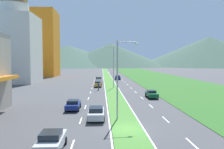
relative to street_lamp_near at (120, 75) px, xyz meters
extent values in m
plane|color=#424244|center=(0.45, -4.05, -5.42)|extent=(600.00, 600.00, 0.00)
cube|color=#477F33|center=(0.45, 55.95, -5.39)|extent=(3.20, 240.00, 0.06)
cube|color=#2D6023|center=(21.05, 55.95, -5.39)|extent=(24.00, 240.00, 0.06)
cube|color=silver|center=(-4.65, -8.32, -5.41)|extent=(0.16, 2.80, 0.01)
cube|color=silver|center=(-4.65, -0.46, -5.41)|extent=(0.16, 2.80, 0.01)
cube|color=silver|center=(-4.65, 7.41, -5.41)|extent=(0.16, 2.80, 0.01)
cube|color=silver|center=(-4.65, 15.27, -5.41)|extent=(0.16, 2.80, 0.01)
cube|color=silver|center=(-4.65, 23.14, -5.41)|extent=(0.16, 2.80, 0.01)
cube|color=silver|center=(-4.65, 31.00, -5.41)|extent=(0.16, 2.80, 0.01)
cube|color=silver|center=(-4.65, 38.87, -5.41)|extent=(0.16, 2.80, 0.01)
cube|color=silver|center=(-4.65, 46.73, -5.41)|extent=(0.16, 2.80, 0.01)
cube|color=silver|center=(-4.65, 54.60, -5.41)|extent=(0.16, 2.80, 0.01)
cube|color=silver|center=(-4.65, 62.46, -5.41)|extent=(0.16, 2.80, 0.01)
cube|color=silver|center=(-4.65, 70.33, -5.41)|extent=(0.16, 2.80, 0.01)
cube|color=silver|center=(5.55, -8.32, -5.41)|extent=(0.16, 2.80, 0.01)
cube|color=silver|center=(5.55, -0.46, -5.41)|extent=(0.16, 2.80, 0.01)
cube|color=silver|center=(5.55, 7.41, -5.41)|extent=(0.16, 2.80, 0.01)
cube|color=silver|center=(5.55, 15.27, -5.41)|extent=(0.16, 2.80, 0.01)
cube|color=silver|center=(5.55, 23.14, -5.41)|extent=(0.16, 2.80, 0.01)
cube|color=silver|center=(5.55, 31.00, -5.41)|extent=(0.16, 2.80, 0.01)
cube|color=silver|center=(5.55, 38.87, -5.41)|extent=(0.16, 2.80, 0.01)
cube|color=silver|center=(5.55, 46.73, -5.41)|extent=(0.16, 2.80, 0.01)
cube|color=silver|center=(5.55, 54.60, -5.41)|extent=(0.16, 2.80, 0.01)
cube|color=silver|center=(5.55, 62.46, -5.41)|extent=(0.16, 2.80, 0.01)
cube|color=silver|center=(5.55, 70.33, -5.41)|extent=(0.16, 2.80, 0.01)
cube|color=silver|center=(-1.30, 55.95, -5.41)|extent=(0.16, 240.00, 0.01)
cube|color=silver|center=(2.20, 55.95, -5.41)|extent=(0.16, 240.00, 0.01)
cube|color=beige|center=(-30.24, 47.61, 5.44)|extent=(14.05, 14.05, 21.71)
cylinder|color=beige|center=(-30.24, 47.61, 18.06)|extent=(9.26, 9.26, 3.53)
cube|color=orange|center=(-30.28, 77.28, 9.45)|extent=(15.50, 15.50, 29.74)
cone|color=#3D5647|center=(-44.83, 260.93, 7.96)|extent=(172.92, 172.92, 26.76)
cone|color=#3D5647|center=(9.62, 254.16, 9.12)|extent=(142.17, 142.17, 29.07)
cone|color=#3D5647|center=(138.35, 260.06, 13.98)|extent=(188.05, 188.05, 38.80)
cylinder|color=#99999E|center=(-0.28, -0.01, -0.68)|extent=(0.18, 0.18, 9.49)
cylinder|color=#99999E|center=(0.89, 0.03, 3.92)|extent=(2.33, 0.18, 0.10)
ellipsoid|color=silver|center=(2.05, 0.07, 3.72)|extent=(0.56, 0.28, 0.20)
cylinder|color=#99999E|center=(0.98, 31.53, -0.01)|extent=(0.18, 0.18, 10.82)
cylinder|color=#99999E|center=(-0.34, 31.51, 5.25)|extent=(2.63, 0.15, 0.10)
ellipsoid|color=silver|center=(-1.65, 31.48, 5.05)|extent=(0.56, 0.28, 0.20)
cube|color=navy|center=(-6.30, 5.71, -4.78)|extent=(1.84, 4.49, 0.64)
cube|color=black|center=(-6.30, 5.53, -4.23)|extent=(1.58, 1.98, 0.47)
cylinder|color=black|center=(-7.18, 7.10, -5.10)|extent=(0.22, 0.64, 0.64)
cylinder|color=black|center=(-5.42, 7.10, -5.10)|extent=(0.22, 0.64, 0.64)
cylinder|color=black|center=(-7.18, 4.32, -5.10)|extent=(0.22, 0.64, 0.64)
cylinder|color=black|center=(-5.42, 4.32, -5.10)|extent=(0.22, 0.64, 0.64)
cube|color=navy|center=(3.99, 57.46, -4.71)|extent=(1.87, 4.11, 0.77)
cube|color=black|center=(3.99, 57.62, -4.09)|extent=(1.61, 1.81, 0.47)
cylinder|color=black|center=(4.89, 56.19, -5.10)|extent=(0.22, 0.64, 0.64)
cylinder|color=black|center=(3.09, 56.19, -5.10)|extent=(0.22, 0.64, 0.64)
cylinder|color=black|center=(4.89, 58.73, -5.10)|extent=(0.22, 0.64, 0.64)
cylinder|color=black|center=(3.09, 58.73, -5.10)|extent=(0.22, 0.64, 0.64)
cube|color=#0C5128|center=(7.40, 15.21, -4.76)|extent=(1.76, 4.18, 0.69)
cube|color=black|center=(7.40, 15.38, -4.19)|extent=(1.51, 1.84, 0.44)
cylinder|color=black|center=(8.24, 13.92, -5.10)|extent=(0.22, 0.64, 0.64)
cylinder|color=black|center=(6.55, 13.92, -5.10)|extent=(0.22, 0.64, 0.64)
cylinder|color=black|center=(8.24, 16.51, -5.10)|extent=(0.22, 0.64, 0.64)
cylinder|color=black|center=(6.55, 16.51, -5.10)|extent=(0.22, 0.64, 0.64)
cube|color=#C6842D|center=(-3.13, 33.61, -4.72)|extent=(1.80, 4.06, 0.76)
cube|color=black|center=(-3.13, 33.45, -4.13)|extent=(1.55, 1.78, 0.43)
cylinder|color=black|center=(-4.00, 34.87, -5.10)|extent=(0.22, 0.64, 0.64)
cylinder|color=black|center=(-2.27, 34.87, -5.10)|extent=(0.22, 0.64, 0.64)
cylinder|color=black|center=(-4.00, 32.35, -5.10)|extent=(0.22, 0.64, 0.64)
cylinder|color=black|center=(-2.27, 32.35, -5.10)|extent=(0.22, 0.64, 0.64)
cube|color=#B2B2B7|center=(-6.14, -9.21, -4.72)|extent=(1.81, 4.11, 0.75)
cube|color=black|center=(-6.14, -9.37, -4.11)|extent=(1.56, 1.81, 0.49)
cylinder|color=black|center=(-7.01, -7.93, -5.10)|extent=(0.22, 0.64, 0.64)
cylinder|color=black|center=(-5.27, -7.93, -5.10)|extent=(0.22, 0.64, 0.64)
cube|color=#B2B2B7|center=(-2.84, 0.21, -4.74)|extent=(1.88, 4.74, 0.72)
cube|color=black|center=(-2.84, 0.02, -4.15)|extent=(1.62, 2.09, 0.47)
cylinder|color=black|center=(-3.74, 1.68, -5.10)|extent=(0.22, 0.64, 0.64)
cylinder|color=black|center=(-1.94, 1.68, -5.10)|extent=(0.22, 0.64, 0.64)
cylinder|color=black|center=(-3.74, -1.26, -5.10)|extent=(0.22, 0.64, 0.64)
cylinder|color=black|center=(-1.94, -1.26, -5.10)|extent=(0.22, 0.64, 0.64)
cube|color=silver|center=(-3.06, 41.67, -4.62)|extent=(2.00, 5.40, 0.80)
cube|color=black|center=(-3.06, 43.27, -3.82)|extent=(1.84, 2.00, 0.80)
cube|color=silver|center=(-4.00, 40.57, -4.00)|extent=(0.10, 3.20, 0.44)
cube|color=silver|center=(-2.12, 40.57, -4.00)|extent=(0.10, 3.20, 0.44)
cube|color=silver|center=(-3.06, 39.02, -4.00)|extent=(1.84, 0.10, 0.44)
cylinder|color=black|center=(-4.02, 43.29, -5.02)|extent=(0.26, 0.80, 0.80)
cylinder|color=black|center=(-2.10, 43.29, -5.02)|extent=(0.26, 0.80, 0.80)
cylinder|color=black|center=(-4.02, 40.05, -5.02)|extent=(0.26, 0.80, 0.80)
cylinder|color=black|center=(-2.10, 40.05, -5.02)|extent=(0.26, 0.80, 0.80)
cylinder|color=black|center=(-2.88, 27.93, -5.12)|extent=(0.10, 0.60, 0.60)
cylinder|color=black|center=(-2.88, 26.53, -5.12)|extent=(0.12, 0.60, 0.60)
cube|color=#0C5128|center=(-2.88, 27.23, -4.95)|extent=(0.20, 1.12, 0.25)
ellipsoid|color=#0C5128|center=(-2.88, 27.43, -4.59)|extent=(0.24, 0.44, 0.24)
cube|color=navy|center=(-2.88, 27.13, -4.22)|extent=(0.36, 0.28, 0.70)
sphere|color=blue|center=(-2.88, 27.18, -3.75)|extent=(0.26, 0.26, 0.26)
camera|label=1|loc=(-2.19, -26.63, 1.65)|focal=35.77mm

